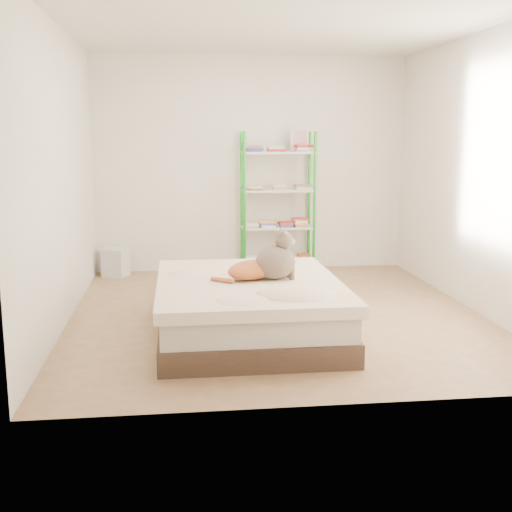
{
  "coord_description": "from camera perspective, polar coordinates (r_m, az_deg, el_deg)",
  "views": [
    {
      "loc": [
        -0.89,
        -5.76,
        1.65
      ],
      "look_at": [
        -0.23,
        -0.33,
        0.62
      ],
      "focal_mm": 45.0,
      "sensor_mm": 36.0,
      "label": 1
    }
  ],
  "objects": [
    {
      "name": "bed",
      "position": [
        5.35,
        -0.68,
        -4.63
      ],
      "size": [
        1.5,
        1.87,
        0.48
      ],
      "rotation": [
        0.0,
        0.0,
        0.0
      ],
      "color": "#463426",
      "rests_on": "ground"
    },
    {
      "name": "shelf_unit",
      "position": [
        7.78,
        1.97,
        4.52
      ],
      "size": [
        0.88,
        0.36,
        1.74
      ],
      "color": "green",
      "rests_on": "ground"
    },
    {
      "name": "orange_cat",
      "position": [
        5.29,
        -0.39,
        -1.02
      ],
      "size": [
        0.58,
        0.46,
        0.21
      ],
      "primitive_type": null,
      "rotation": [
        0.0,
        0.0,
        0.43
      ],
      "color": "#E87646",
      "rests_on": "bed"
    },
    {
      "name": "cardboard_box",
      "position": [
        6.71,
        -1.01,
        -2.18
      ],
      "size": [
        0.57,
        0.59,
        0.36
      ],
      "rotation": [
        0.0,
        0.0,
        -0.52
      ],
      "color": "olive",
      "rests_on": "ground"
    },
    {
      "name": "white_bin",
      "position": [
        7.79,
        -12.38,
        -0.53
      ],
      "size": [
        0.37,
        0.35,
        0.34
      ],
      "rotation": [
        0.0,
        0.0,
        -0.38
      ],
      "color": "silver",
      "rests_on": "ground"
    },
    {
      "name": "grey_cat",
      "position": [
        5.29,
        1.74,
        0.09
      ],
      "size": [
        0.38,
        0.32,
        0.41
      ],
      "primitive_type": null,
      "rotation": [
        0.0,
        0.0,
        1.63
      ],
      "color": "gray",
      "rests_on": "bed"
    },
    {
      "name": "room",
      "position": [
        5.84,
        1.87,
        7.22
      ],
      "size": [
        3.81,
        4.21,
        2.61
      ],
      "color": "tan",
      "rests_on": "ground"
    }
  ]
}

